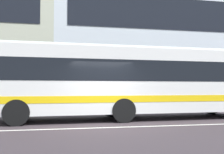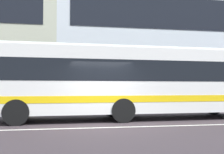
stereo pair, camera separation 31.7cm
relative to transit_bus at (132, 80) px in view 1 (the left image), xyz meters
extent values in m
plane|color=#393034|center=(-1.55, -2.44, -1.80)|extent=(160.00, 160.00, 0.00)
cube|color=silver|center=(-1.55, -2.44, -1.80)|extent=(60.00, 0.16, 0.01)
cube|color=silver|center=(7.93, 10.69, 4.27)|extent=(23.29, 8.20, 12.15)
cube|color=black|center=(7.93, 6.57, 5.24)|extent=(21.43, 0.04, 2.43)
cube|color=silver|center=(0.00, 0.00, -0.05)|extent=(11.98, 2.97, 2.80)
cube|color=black|center=(0.00, 0.00, 0.37)|extent=(11.27, 2.97, 0.89)
cube|color=yellow|center=(0.00, 0.00, -0.82)|extent=(11.74, 2.99, 0.28)
cube|color=silver|center=(0.00, 0.00, 1.40)|extent=(11.49, 2.54, 0.12)
cylinder|color=black|center=(4.91, 1.35, -1.30)|extent=(1.01, 0.31, 1.00)
cylinder|color=black|center=(-0.78, 1.16, -1.30)|extent=(1.01, 0.31, 1.00)
cylinder|color=black|center=(-0.70, -1.21, -1.30)|extent=(1.01, 0.31, 1.00)
cylinder|color=black|center=(-4.99, 1.01, -1.30)|extent=(1.01, 0.31, 1.00)
cylinder|color=black|center=(-4.91, -1.35, -1.30)|extent=(1.01, 0.31, 1.00)
camera|label=1|loc=(-3.34, -11.86, -0.37)|focal=42.28mm
camera|label=2|loc=(-3.02, -11.92, -0.37)|focal=42.28mm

